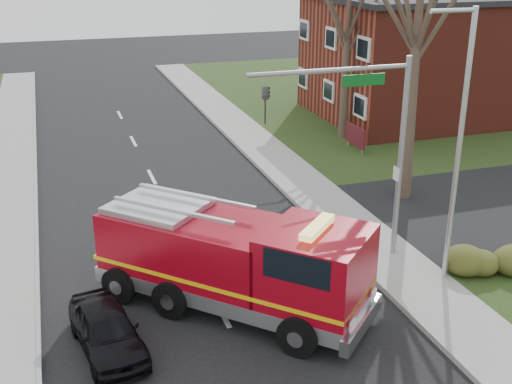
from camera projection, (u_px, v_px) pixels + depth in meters
name	position (u px, v px, depth m)	size (l,w,h in m)	color
ground	(220.00, 310.00, 18.70)	(120.00, 120.00, 0.00)	black
sidewalk_right	(408.00, 276.00, 20.47)	(2.40, 80.00, 0.15)	gray
brick_building	(444.00, 56.00, 38.84)	(15.40, 10.40, 7.25)	maroon
health_center_sign	(355.00, 136.00, 32.51)	(0.12, 2.00, 1.40)	#4D121A
hedge_corner	(504.00, 263.00, 20.21)	(2.80, 2.00, 0.90)	#353D16
bare_tree_near	(419.00, 17.00, 24.10)	(6.00, 6.00, 12.00)	#372820
bare_tree_far	(349.00, 17.00, 32.84)	(5.25, 5.25, 10.50)	#372820
traffic_signal_mast	(367.00, 126.00, 19.84)	(5.29, 0.18, 6.80)	gray
streetlight_pole	(458.00, 143.00, 18.68)	(1.48, 0.16, 8.40)	#B7BABF
fire_engine	(235.00, 263.00, 18.34)	(7.41, 7.49, 3.17)	maroon
parked_car_maroon	(107.00, 330.00, 16.64)	(1.45, 3.62, 1.23)	black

